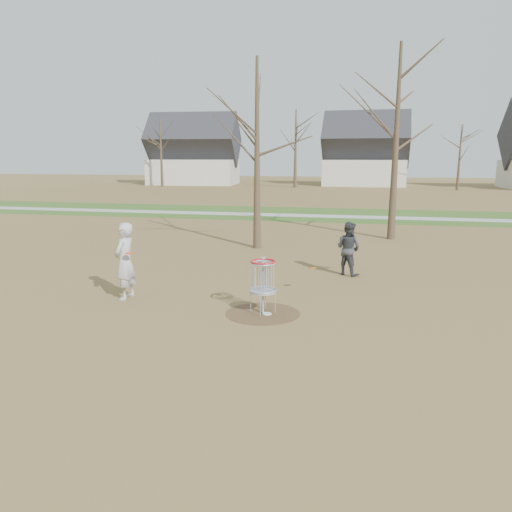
{
  "coord_description": "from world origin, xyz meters",
  "views": [
    {
      "loc": [
        2.32,
        -11.29,
        3.75
      ],
      "look_at": [
        -0.5,
        1.5,
        1.1
      ],
      "focal_mm": 35.0,
      "sensor_mm": 36.0,
      "label": 1
    }
  ],
  "objects_px": {
    "player_throwing": "(348,248)",
    "disc_golf_basket": "(263,277)",
    "disc_grounded": "(267,314)",
    "player_standing": "(125,261)"
  },
  "relations": [
    {
      "from": "player_throwing",
      "to": "disc_golf_basket",
      "type": "distance_m",
      "value": 4.87
    },
    {
      "from": "disc_grounded",
      "to": "player_throwing",
      "type": "bearing_deg",
      "value": 69.33
    },
    {
      "from": "player_throwing",
      "to": "disc_grounded",
      "type": "distance_m",
      "value": 4.95
    },
    {
      "from": "disc_golf_basket",
      "to": "player_throwing",
      "type": "bearing_deg",
      "value": 67.84
    },
    {
      "from": "player_standing",
      "to": "disc_golf_basket",
      "type": "relative_size",
      "value": 1.51
    },
    {
      "from": "player_standing",
      "to": "disc_grounded",
      "type": "bearing_deg",
      "value": 85.9
    },
    {
      "from": "player_standing",
      "to": "player_throwing",
      "type": "bearing_deg",
      "value": 129.14
    },
    {
      "from": "player_throwing",
      "to": "disc_grounded",
      "type": "relative_size",
      "value": 7.74
    },
    {
      "from": "disc_grounded",
      "to": "disc_golf_basket",
      "type": "distance_m",
      "value": 0.9
    },
    {
      "from": "player_standing",
      "to": "disc_grounded",
      "type": "xyz_separation_m",
      "value": [
        3.92,
        -0.53,
        -1.0
      ]
    }
  ]
}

